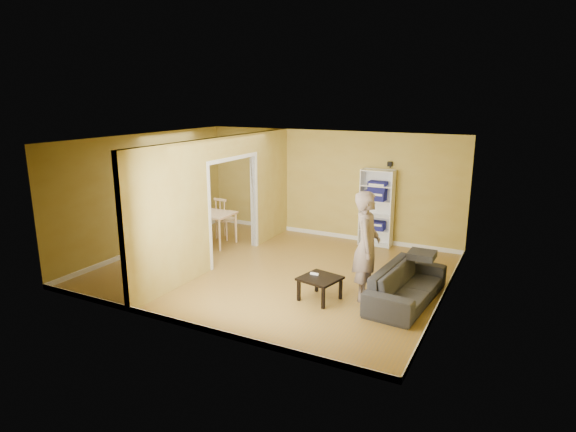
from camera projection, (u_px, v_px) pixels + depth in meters
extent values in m
plane|color=olive|center=(275.00, 270.00, 9.61)|extent=(6.50, 6.50, 0.00)
plane|color=white|center=(274.00, 139.00, 8.98)|extent=(6.50, 6.50, 0.00)
plane|color=tan|center=(329.00, 184.00, 11.67)|extent=(6.50, 0.00, 6.50)
plane|color=tan|center=(182.00, 245.00, 6.92)|extent=(6.50, 0.00, 6.50)
plane|color=tan|center=(147.00, 192.00, 10.73)|extent=(0.00, 5.50, 5.50)
plane|color=tan|center=(448.00, 227.00, 7.85)|extent=(0.00, 5.50, 5.50)
cube|color=black|center=(390.00, 164.00, 10.81)|extent=(0.10, 0.10, 0.10)
imported|color=black|center=(407.00, 279.00, 8.08)|extent=(2.14, 1.06, 0.79)
imported|color=slate|center=(367.00, 237.00, 8.04)|extent=(0.92, 0.79, 2.20)
cube|color=white|center=(361.00, 206.00, 11.19)|extent=(0.02, 0.33, 1.78)
cube|color=white|center=(392.00, 210.00, 10.87)|extent=(0.02, 0.33, 1.78)
cube|color=white|center=(379.00, 207.00, 11.16)|extent=(0.75, 0.02, 1.78)
cube|color=white|center=(375.00, 244.00, 11.24)|extent=(0.71, 0.33, 0.02)
cube|color=white|center=(376.00, 230.00, 11.16)|extent=(0.71, 0.33, 0.02)
cube|color=white|center=(376.00, 215.00, 11.07)|extent=(0.71, 0.33, 0.02)
cube|color=white|center=(377.00, 201.00, 10.99)|extent=(0.71, 0.33, 0.02)
cube|color=white|center=(378.00, 186.00, 10.91)|extent=(0.71, 0.33, 0.02)
cube|color=white|center=(378.00, 171.00, 10.82)|extent=(0.71, 0.33, 0.02)
cube|color=navy|center=(376.00, 225.00, 11.13)|extent=(0.39, 0.26, 0.20)
cube|color=navy|center=(376.00, 195.00, 10.98)|extent=(0.45, 0.29, 0.23)
cube|color=navy|center=(378.00, 187.00, 10.91)|extent=(0.41, 0.26, 0.21)
cube|color=black|center=(320.00, 278.00, 8.13)|extent=(0.61, 0.61, 0.04)
cube|color=black|center=(300.00, 292.00, 8.08)|extent=(0.05, 0.05, 0.37)
cube|color=black|center=(328.00, 298.00, 7.85)|extent=(0.05, 0.05, 0.37)
cube|color=black|center=(312.00, 282.00, 8.52)|extent=(0.05, 0.05, 0.37)
cube|color=black|center=(339.00, 287.00, 8.29)|extent=(0.05, 0.05, 0.37)
cube|color=white|center=(314.00, 274.00, 8.25)|extent=(0.15, 0.04, 0.03)
cube|color=#EDB186|center=(207.00, 213.00, 11.18)|extent=(1.22, 0.81, 0.04)
cylinder|color=#EDB186|center=(179.00, 230.00, 11.21)|extent=(0.05, 0.05, 0.72)
cylinder|color=#EDB186|center=(219.00, 236.00, 10.72)|extent=(0.05, 0.05, 0.72)
cylinder|color=#EDB186|center=(198.00, 223.00, 11.82)|extent=(0.05, 0.05, 0.72)
cylinder|color=#EDB186|center=(236.00, 228.00, 11.33)|extent=(0.05, 0.05, 0.72)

